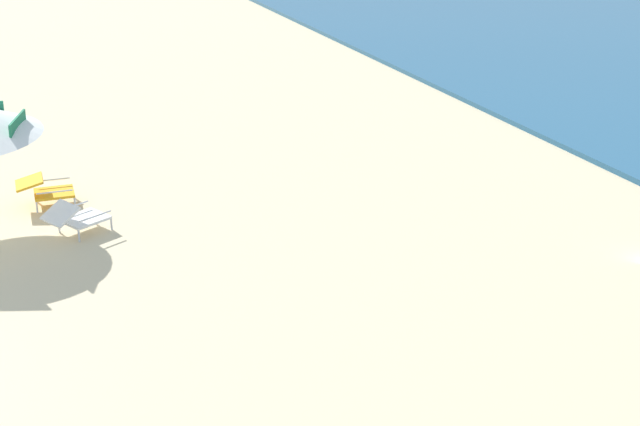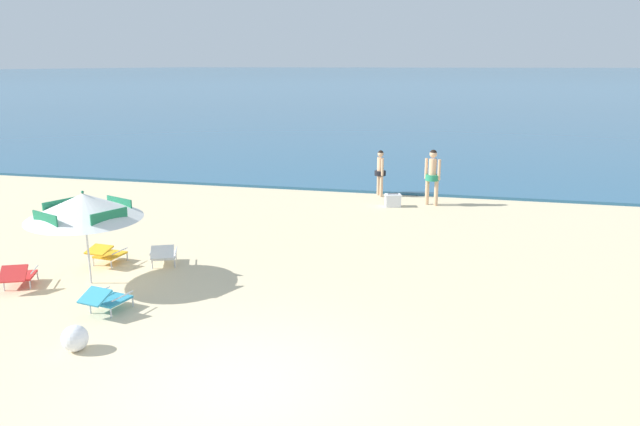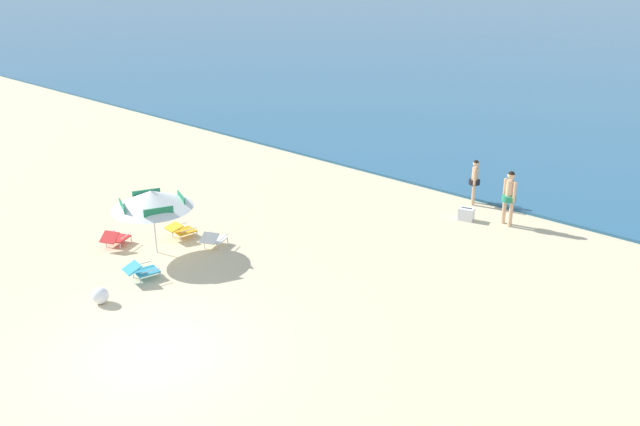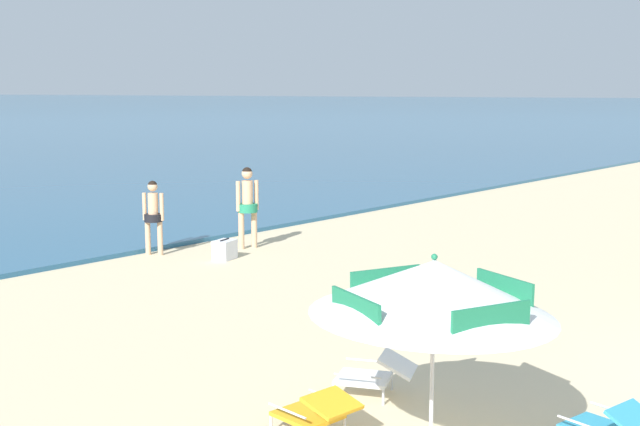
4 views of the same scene
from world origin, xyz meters
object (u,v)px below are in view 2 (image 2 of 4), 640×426
at_px(person_standing_near_shore, 380,170).
at_px(cooler_box, 393,200).
at_px(lounge_chair_under_umbrella, 106,299).
at_px(lounge_chair_facing_sea, 18,275).
at_px(lounge_chair_spare_folded, 106,253).
at_px(person_standing_beside, 432,173).
at_px(beach_umbrella_striped_main, 84,206).
at_px(lounge_chair_beside_umbrella, 163,254).
at_px(beach_ball, 75,338).

bearing_deg(person_standing_near_shore, cooler_box, -67.12).
height_order(lounge_chair_under_umbrella, lounge_chair_facing_sea, lounge_chair_facing_sea).
bearing_deg(cooler_box, lounge_chair_under_umbrella, -113.04).
bearing_deg(lounge_chair_spare_folded, person_standing_beside, 48.63).
relative_size(beach_umbrella_striped_main, lounge_chair_beside_umbrella, 3.14).
relative_size(lounge_chair_beside_umbrella, lounge_chair_spare_folded, 1.12).
bearing_deg(lounge_chair_beside_umbrella, beach_ball, -81.55).
xyz_separation_m(lounge_chair_under_umbrella, lounge_chair_spare_folded, (-1.53, 2.41, 0.00)).
distance_m(lounge_chair_under_umbrella, lounge_chair_beside_umbrella, 2.64).
height_order(person_standing_near_shore, cooler_box, person_standing_near_shore).
distance_m(lounge_chair_under_umbrella, person_standing_near_shore, 11.70).
xyz_separation_m(lounge_chair_spare_folded, person_standing_near_shore, (5.01, 8.75, 0.64)).
bearing_deg(beach_umbrella_striped_main, cooler_box, 57.73).
xyz_separation_m(lounge_chair_beside_umbrella, person_standing_near_shore, (3.71, 8.52, 0.64)).
relative_size(lounge_chair_facing_sea, beach_ball, 2.43).
bearing_deg(lounge_chair_facing_sea, person_standing_near_shore, 60.38).
xyz_separation_m(lounge_chair_under_umbrella, cooler_box, (4.11, 9.66, -0.07)).
bearing_deg(beach_umbrella_striped_main, lounge_chair_facing_sea, -156.11).
height_order(lounge_chair_beside_umbrella, lounge_chair_spare_folded, lounge_chair_beside_umbrella).
relative_size(lounge_chair_beside_umbrella, cooler_box, 1.79).
xyz_separation_m(cooler_box, beach_ball, (-3.73, -11.11, 0.01)).
height_order(person_standing_beside, beach_ball, person_standing_beside).
xyz_separation_m(lounge_chair_beside_umbrella, person_standing_beside, (5.52, 7.53, 0.77)).
distance_m(lounge_chair_beside_umbrella, person_standing_near_shore, 9.32).
xyz_separation_m(lounge_chair_under_umbrella, lounge_chair_beside_umbrella, (-0.23, 2.63, -0.00)).
xyz_separation_m(lounge_chair_under_umbrella, person_standing_near_shore, (3.48, 11.16, 0.64)).
distance_m(lounge_chair_under_umbrella, cooler_box, 10.50).
bearing_deg(beach_ball, beach_umbrella_striped_main, 119.76).
bearing_deg(lounge_chair_under_umbrella, person_standing_beside, 62.49).
relative_size(lounge_chair_under_umbrella, person_standing_beside, 0.54).
relative_size(person_standing_beside, cooler_box, 3.16).
distance_m(person_standing_near_shore, person_standing_beside, 2.07).
height_order(lounge_chair_facing_sea, person_standing_near_shore, person_standing_near_shore).
bearing_deg(lounge_chair_beside_umbrella, lounge_chair_facing_sea, -139.31).
bearing_deg(lounge_chair_beside_umbrella, person_standing_beside, 53.75).
height_order(lounge_chair_under_umbrella, person_standing_beside, person_standing_beside).
distance_m(lounge_chair_beside_umbrella, beach_ball, 4.12).
height_order(lounge_chair_facing_sea, cooler_box, lounge_chair_facing_sea).
bearing_deg(person_standing_near_shore, beach_umbrella_striped_main, -115.26).
distance_m(beach_umbrella_striped_main, person_standing_near_shore, 10.94).
distance_m(lounge_chair_beside_umbrella, person_standing_beside, 9.37).
bearing_deg(beach_umbrella_striped_main, beach_ball, -60.24).
xyz_separation_m(beach_umbrella_striped_main, lounge_chair_under_umbrella, (1.18, -1.28, -1.38)).
bearing_deg(lounge_chair_facing_sea, lounge_chair_beside_umbrella, 40.69).
xyz_separation_m(person_standing_near_shore, person_standing_beside, (1.81, -0.99, 0.12)).
xyz_separation_m(lounge_chair_facing_sea, beach_ball, (2.84, -2.16, -0.06)).
distance_m(person_standing_beside, cooler_box, 1.54).
distance_m(beach_umbrella_striped_main, lounge_chair_spare_folded, 1.81).
distance_m(lounge_chair_under_umbrella, lounge_chair_facing_sea, 2.56).
distance_m(lounge_chair_spare_folded, cooler_box, 9.19).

